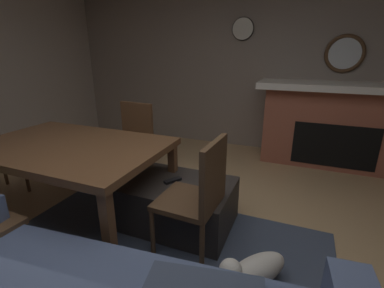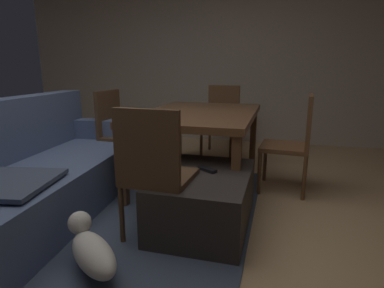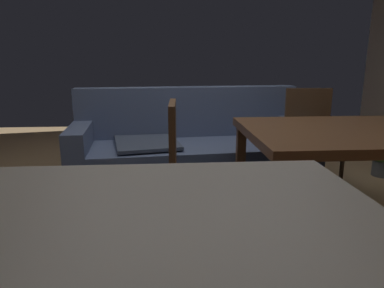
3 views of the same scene
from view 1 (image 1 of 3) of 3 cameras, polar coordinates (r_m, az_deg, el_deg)
name	(u,v)px [view 1 (image 1 of 3)]	position (r m, az deg, el deg)	size (l,w,h in m)	color
floor	(172,277)	(2.13, -4.16, -26.02)	(7.76, 7.76, 0.00)	tan
wall_back_fireplace_side	(258,65)	(4.46, 13.67, 15.76)	(6.86, 0.12, 2.60)	gray
area_rug	(141,274)	(2.17, -10.64, -25.07)	(2.60, 2.00, 0.01)	#3D475B
fireplace	(335,125)	(4.15, 27.70, 3.61)	(2.05, 0.76, 1.12)	#9E5642
round_wall_mirror	(345,54)	(4.33, 29.28, 16.15)	(0.50, 0.05, 0.50)	#4C331E
ottoman_coffee_table	(179,204)	(2.50, -2.82, -12.43)	(0.94, 0.66, 0.41)	#2D2826
tv_remote	(173,180)	(2.42, -4.04, -7.61)	(0.05, 0.16, 0.02)	black
dining_table	(70,152)	(2.61, -24.19, -1.50)	(1.64, 1.08, 0.74)	brown
dining_chair_south	(132,138)	(3.32, -12.37, 1.24)	(0.47, 0.47, 0.93)	brown
dining_chair_west	(199,192)	(2.02, 1.54, -10.09)	(0.46, 0.46, 0.93)	#513823
small_dog	(253,271)	(1.98, 12.57, -24.42)	(0.44, 0.49, 0.27)	silver
wall_clock	(243,29)	(4.42, 10.58, 22.59)	(0.33, 0.03, 0.33)	silver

